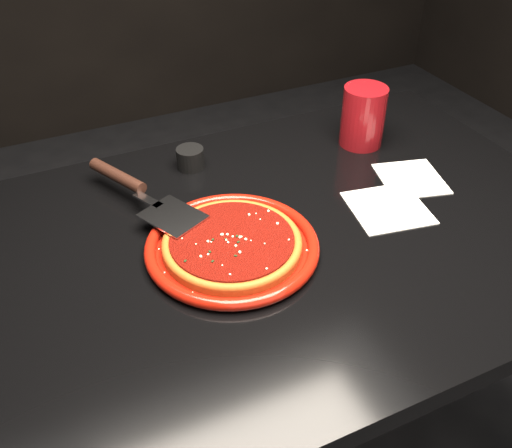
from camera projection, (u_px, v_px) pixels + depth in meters
The scene contains 12 objects.
table at pixel (273, 365), 1.27m from camera, with size 1.20×0.80×0.75m, color black.
plate at pixel (232, 246), 0.99m from camera, with size 0.30×0.30×0.02m, color maroon.
pizza_crust at pixel (232, 245), 0.99m from camera, with size 0.24×0.24×0.01m, color #8D3C13.
pizza_crust_rim at pixel (232, 242), 0.99m from camera, with size 0.24×0.24×0.02m, color #8D3C13.
pizza_sauce at pixel (232, 240), 0.98m from camera, with size 0.22×0.22×0.01m, color maroon.
parmesan_dusting at pixel (232, 237), 0.98m from camera, with size 0.21×0.21×0.01m, color #F4E9BC, non-canonical shape.
basil_flecks at pixel (232, 238), 0.98m from camera, with size 0.19×0.19×0.00m, color black, non-canonical shape.
pizza_server at pixel (144, 192), 1.07m from camera, with size 0.10×0.36×0.03m, color silver, non-canonical shape.
cup at pixel (363, 116), 1.26m from camera, with size 0.10×0.10×0.13m, color maroon.
napkin_a at pixel (388, 208), 1.10m from camera, with size 0.14×0.14×0.00m, color silver.
napkin_b at pixel (411, 179), 1.18m from camera, with size 0.12×0.13×0.00m, color silver.
ramekin at pixel (190, 158), 1.20m from camera, with size 0.06×0.06×0.04m, color black.
Camera 1 is at (-0.38, -0.72, 1.40)m, focal length 40.00 mm.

